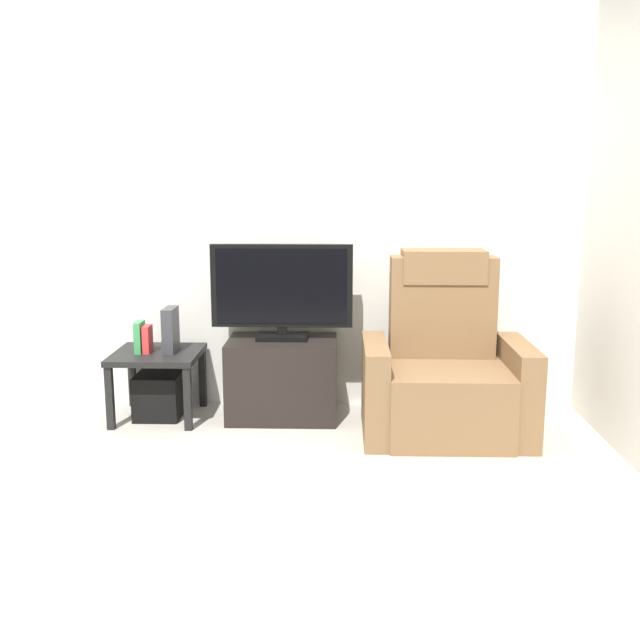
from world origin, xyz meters
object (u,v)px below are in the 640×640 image
object	(u,v)px
tv_stand	(282,378)
side_table	(157,362)
television	(282,290)
game_console	(171,330)
subwoofer_box	(159,396)
book_middle	(148,339)
recliner_armchair	(445,371)
book_leftmost	(140,337)

from	to	relation	value
tv_stand	side_table	distance (m)	0.80
television	game_console	world-z (taller)	television
subwoofer_box	book_middle	bearing A→B (deg)	-158.50
television	recliner_armchair	xyz separation A→B (m)	(1.00, -0.25, -0.45)
recliner_armchair	side_table	distance (m)	1.80
book_middle	television	bearing A→B (deg)	4.86
side_table	subwoofer_box	world-z (taller)	side_table
television	side_table	xyz separation A→B (m)	(-0.79, -0.05, -0.46)
recliner_armchair	book_middle	xyz separation A→B (m)	(-1.84, 0.18, 0.14)
recliner_armchair	game_console	bearing A→B (deg)	172.94
game_console	tv_stand	bearing A→B (deg)	1.83
television	recliner_armchair	size ratio (longest dim) A/B	0.82
book_middle	game_console	size ratio (longest dim) A/B	0.61
television	book_middle	xyz separation A→B (m)	(-0.84, -0.07, -0.31)
tv_stand	subwoofer_box	xyz separation A→B (m)	(-0.79, -0.03, -0.11)
recliner_armchair	subwoofer_box	distance (m)	1.81
tv_stand	television	bearing A→B (deg)	90.00
side_table	book_leftmost	world-z (taller)	book_leftmost
subwoofer_box	television	bearing A→B (deg)	3.73
subwoofer_box	tv_stand	bearing A→B (deg)	2.35
tv_stand	recliner_armchair	distance (m)	1.03
television	book_middle	bearing A→B (deg)	-175.14
tv_stand	book_leftmost	world-z (taller)	book_leftmost
subwoofer_box	book_leftmost	bearing A→B (deg)	-168.69
book_leftmost	book_middle	world-z (taller)	book_leftmost
recliner_armchair	game_console	distance (m)	1.72
recliner_armchair	side_table	size ratio (longest dim) A/B	2.00
television	game_console	size ratio (longest dim) A/B	3.15
recliner_armchair	game_console	size ratio (longest dim) A/B	3.83
television	subwoofer_box	distance (m)	1.05
book_middle	side_table	bearing A→B (deg)	21.50
tv_stand	subwoofer_box	world-z (taller)	tv_stand
side_table	book_leftmost	distance (m)	0.19
television	side_table	distance (m)	0.92
subwoofer_box	book_leftmost	world-z (taller)	book_leftmost
recliner_armchair	book_middle	bearing A→B (deg)	174.40
subwoofer_box	book_leftmost	size ratio (longest dim) A/B	1.43
television	game_console	distance (m)	0.75
book_middle	tv_stand	bearing A→B (deg)	3.56
side_table	book_middle	bearing A→B (deg)	-158.50
television	subwoofer_box	xyz separation A→B (m)	(-0.79, -0.05, -0.68)
television	book_leftmost	distance (m)	0.94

